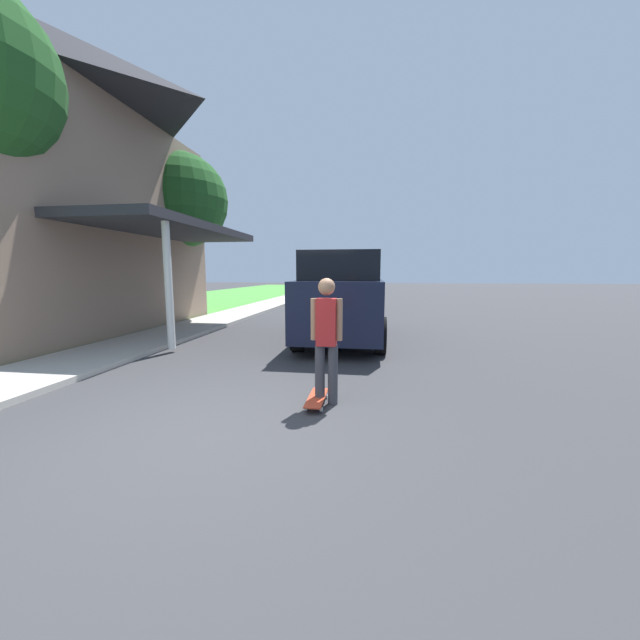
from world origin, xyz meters
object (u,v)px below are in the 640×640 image
object	(u,v)px
skateboard	(317,398)
skateboarder	(326,336)
lawn_tree_far	(181,201)
suv_parked	(345,295)
car_down_street	(344,294)

from	to	relation	value
skateboard	skateboarder	bearing A→B (deg)	18.24
skateboarder	skateboard	world-z (taller)	skateboarder
lawn_tree_far	suv_parked	bearing A→B (deg)	-26.54
skateboarder	skateboard	bearing A→B (deg)	-161.76
suv_parked	skateboarder	xyz separation A→B (m)	(0.14, -4.67, -0.24)
lawn_tree_far	skateboarder	distance (m)	10.43
lawn_tree_far	suv_parked	xyz separation A→B (m)	(6.07, -3.03, -3.08)
suv_parked	skateboard	distance (m)	4.83
car_down_street	skateboard	world-z (taller)	car_down_street
lawn_tree_far	car_down_street	size ratio (longest dim) A/B	1.45
car_down_street	lawn_tree_far	bearing A→B (deg)	-131.30
lawn_tree_far	skateboard	world-z (taller)	lawn_tree_far
lawn_tree_far	skateboarder	bearing A→B (deg)	-51.16
lawn_tree_far	skateboarder	world-z (taller)	lawn_tree_far
car_down_street	suv_parked	bearing A→B (deg)	-85.20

